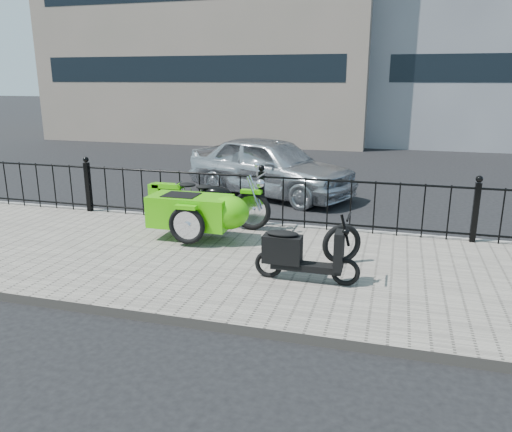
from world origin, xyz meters
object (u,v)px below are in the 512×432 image
(spare_tire, at_px, (342,244))
(scooter, at_px, (299,254))
(motorcycle_sidecar, at_px, (204,209))
(sedan_car, at_px, (270,166))

(spare_tire, bearing_deg, scooter, -120.40)
(motorcycle_sidecar, bearing_deg, spare_tire, -14.53)
(spare_tire, distance_m, sedan_car, 4.85)
(motorcycle_sidecar, height_order, spare_tire, motorcycle_sidecar)
(motorcycle_sidecar, distance_m, spare_tire, 2.38)
(motorcycle_sidecar, xyz_separation_m, spare_tire, (2.30, -0.59, -0.19))
(spare_tire, height_order, sedan_car, sedan_car)
(scooter, relative_size, spare_tire, 2.37)
(scooter, xyz_separation_m, spare_tire, (0.45, 0.77, -0.07))
(scooter, bearing_deg, spare_tire, 59.60)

